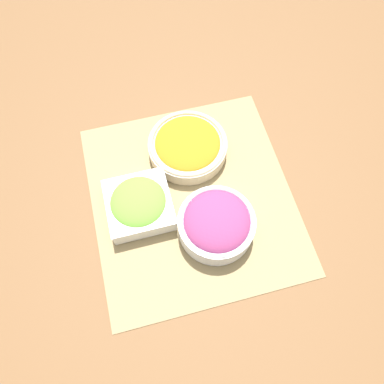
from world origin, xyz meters
The scene contains 5 objects.
ground_plane centered at (0.00, 0.00, 0.00)m, with size 3.00×3.00×0.00m, color brown.
placemat centered at (0.00, 0.00, 0.00)m, with size 0.52×0.47×0.00m.
onion_bowl centered at (0.09, 0.03, 0.04)m, with size 0.17×0.17×0.08m.
carrot_bowl centered at (-0.13, 0.02, 0.03)m, with size 0.20×0.20×0.05m.
lettuce_bowl centered at (0.00, -0.13, 0.04)m, with size 0.15×0.15×0.07m.
Camera 1 is at (0.36, -0.09, 0.82)m, focal length 35.00 mm.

